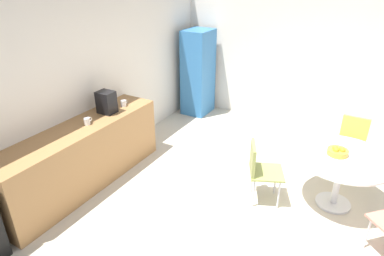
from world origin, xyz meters
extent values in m
plane|color=beige|center=(0.00, 0.00, 0.00)|extent=(6.00, 6.00, 0.00)
cube|color=silver|center=(0.00, 3.00, 1.30)|extent=(6.00, 0.10, 2.60)
cube|color=silver|center=(3.00, 0.00, 1.30)|extent=(0.10, 6.00, 2.60)
cube|color=#9E7042|center=(-0.53, 2.65, 0.45)|extent=(2.54, 0.60, 0.90)
cube|color=#3372B2|center=(2.55, 2.55, 0.85)|extent=(0.60, 0.50, 1.71)
cylinder|color=silver|center=(0.75, -0.49, 0.01)|extent=(0.44, 0.44, 0.03)
cylinder|color=silver|center=(0.75, -0.49, 0.38)|extent=(0.08, 0.08, 0.70)
cylinder|color=white|center=(0.75, -0.49, 0.71)|extent=(1.16, 1.16, 0.03)
cylinder|color=silver|center=(0.12, -0.91, 0.21)|extent=(0.02, 0.02, 0.42)
cylinder|color=silver|center=(1.49, -0.66, 0.21)|extent=(0.02, 0.02, 0.42)
cylinder|color=silver|center=(1.50, -0.34, 0.21)|extent=(0.02, 0.02, 0.42)
cylinder|color=silver|center=(1.81, -0.67, 0.21)|extent=(0.02, 0.02, 0.42)
cylinder|color=silver|center=(1.81, -0.35, 0.21)|extent=(0.02, 0.02, 0.42)
cube|color=#D8CC4C|center=(1.65, -0.51, 0.44)|extent=(0.43, 0.43, 0.03)
cube|color=#D8CC4C|center=(1.84, -0.51, 0.64)|extent=(0.05, 0.38, 0.38)
cylinder|color=silver|center=(0.59, 0.25, 0.21)|extent=(0.02, 0.02, 0.42)
cylinder|color=silver|center=(0.30, 0.12, 0.21)|extent=(0.02, 0.02, 0.42)
cylinder|color=silver|center=(0.46, 0.54, 0.21)|extent=(0.02, 0.02, 0.42)
cylinder|color=silver|center=(0.17, 0.41, 0.21)|extent=(0.02, 0.02, 0.42)
cube|color=#8C934C|center=(0.38, 0.33, 0.44)|extent=(0.56, 0.56, 0.03)
cube|color=#8C934C|center=(0.30, 0.50, 0.64)|extent=(0.36, 0.19, 0.38)
cylinder|color=gold|center=(0.76, -0.41, 0.76)|extent=(0.25, 0.25, 0.07)
sphere|color=yellow|center=(0.77, -0.37, 0.80)|extent=(0.07, 0.07, 0.07)
sphere|color=orange|center=(0.72, -0.39, 0.80)|extent=(0.07, 0.07, 0.07)
sphere|color=orange|center=(0.76, -0.46, 0.80)|extent=(0.07, 0.07, 0.07)
sphere|color=yellow|center=(0.78, -0.45, 0.80)|extent=(0.07, 0.07, 0.07)
cylinder|color=white|center=(0.33, 2.61, 0.95)|extent=(0.08, 0.08, 0.09)
torus|color=white|center=(0.39, 2.61, 0.95)|extent=(0.06, 0.01, 0.06)
cylinder|color=white|center=(-0.41, 2.60, 0.95)|extent=(0.08, 0.08, 0.09)
torus|color=white|center=(-0.35, 2.60, 0.95)|extent=(0.06, 0.01, 0.06)
cube|color=black|center=(0.03, 2.65, 1.06)|extent=(0.20, 0.24, 0.32)
camera|label=1|loc=(-3.21, -0.64, 2.83)|focal=31.24mm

